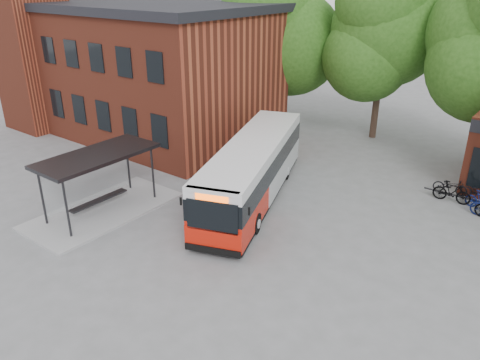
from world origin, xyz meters
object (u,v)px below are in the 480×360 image
Objects in this scene: bicycle_0 at (450,186)px; bicycle_2 at (478,192)px; city_bus at (253,171)px; bicycle_1 at (452,192)px; bus_shelter at (100,183)px.

bicycle_0 reaches higher than bicycle_2.
city_bus is 7.01× the size of bicycle_0.
bicycle_1 is at bearing 150.26° from bicycle_2.
bicycle_1 is 1.38m from bicycle_2.
city_bus reaches higher than bicycle_2.
bicycle_1 reaches higher than bicycle_2.
bus_shelter is 4.32× the size of bicycle_0.
bicycle_1 is at bearing 14.72° from city_bus.
bicycle_1 is (12.50, 10.89, -0.92)m from bus_shelter.
city_bus is 9.98m from bicycle_0.
bus_shelter is at bearing -150.68° from city_bus.
city_bus is (4.63, 5.41, -0.01)m from bus_shelter.
bus_shelter reaches higher than bicycle_1.
city_bus is at bearing 49.47° from bus_shelter.
bicycle_2 is at bearing -94.32° from bicycle_0.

